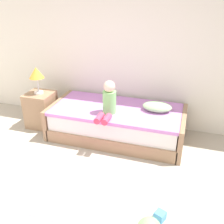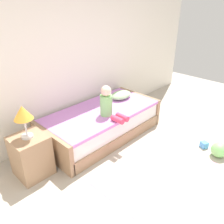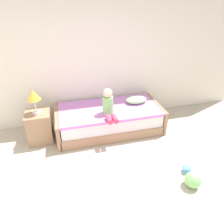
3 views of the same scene
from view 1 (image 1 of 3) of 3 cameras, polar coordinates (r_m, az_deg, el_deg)
The scene contains 8 objects.
wall_rear at distance 4.33m, azimuth -0.64°, elevation 16.16°, with size 7.20×0.10×2.90m, color silver.
bed at distance 4.09m, azimuth 1.04°, elevation -2.37°, with size 2.11×1.00×0.50m.
nightstand at distance 4.56m, azimuth -15.56°, elevation 0.53°, with size 0.44×0.44×0.60m, color #997556.
table_lamp at distance 4.34m, azimuth -16.56°, elevation 8.14°, with size 0.24×0.24×0.45m.
child_figure at distance 3.71m, azimuth -0.81°, elevation 2.41°, with size 0.20×0.51×0.50m.
pillow at distance 3.93m, azimuth 10.05°, elevation 1.17°, with size 0.44×0.30×0.13m, color #99CC8C.
area_rug at distance 3.28m, azimuth -8.39°, elevation -16.10°, with size 1.60×1.10×0.01m, color pink.
toy_block at distance 2.91m, azimuth 10.68°, elevation -21.84°, with size 0.10×0.10×0.10m, color #4C99E5.
Camera 1 is at (1.31, -1.46, 2.19)m, focal length 40.90 mm.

